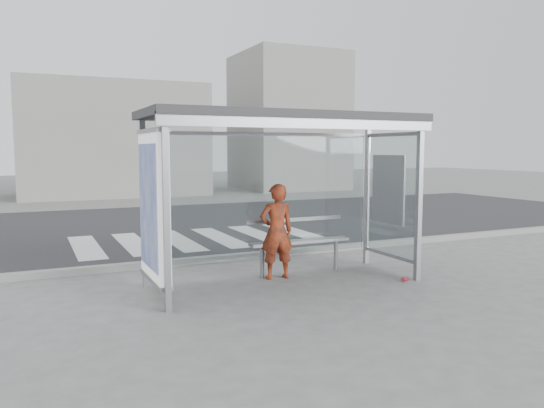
{
  "coord_description": "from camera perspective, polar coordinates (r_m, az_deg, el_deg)",
  "views": [
    {
      "loc": [
        -3.56,
        -7.24,
        2.07
      ],
      "look_at": [
        -0.13,
        0.2,
        1.23
      ],
      "focal_mm": 35.0,
      "sensor_mm": 36.0,
      "label": 1
    }
  ],
  "objects": [
    {
      "name": "crosswalk",
      "position": [
        12.44,
        -7.82,
        -3.75
      ],
      "size": [
        5.55,
        3.0,
        0.0
      ],
      "color": "silver",
      "rests_on": "ground"
    },
    {
      "name": "curb",
      "position": [
        10.06,
        -3.55,
        -5.66
      ],
      "size": [
        30.0,
        0.18,
        0.12
      ],
      "primitive_type": "cube",
      "color": "gray",
      "rests_on": "ground"
    },
    {
      "name": "road",
      "position": [
        14.82,
        -10.64,
        -2.23
      ],
      "size": [
        30.0,
        10.0,
        0.01
      ],
      "primitive_type": "cube",
      "color": "#262628",
      "rests_on": "ground"
    },
    {
      "name": "person",
      "position": [
        8.49,
        0.49,
        -2.97
      ],
      "size": [
        0.59,
        0.42,
        1.53
      ],
      "primitive_type": "imported",
      "rotation": [
        0.0,
        0.0,
        3.04
      ],
      "color": "red",
      "rests_on": "ground"
    },
    {
      "name": "soda_can",
      "position": [
        8.7,
        14.11,
        -7.83
      ],
      "size": [
        0.15,
        0.12,
        0.07
      ],
      "primitive_type": "cylinder",
      "rotation": [
        0.0,
        1.57,
        0.36
      ],
      "color": "#D33E55",
      "rests_on": "ground"
    },
    {
      "name": "ground",
      "position": [
        8.33,
        1.37,
        -8.52
      ],
      "size": [
        80.0,
        80.0,
        0.0
      ],
      "primitive_type": "plane",
      "color": "#61615E",
      "rests_on": "ground"
    },
    {
      "name": "building_center",
      "position": [
        25.49,
        -16.86,
        6.6
      ],
      "size": [
        8.0,
        5.0,
        5.0
      ],
      "primitive_type": "cube",
      "color": "gray",
      "rests_on": "ground"
    },
    {
      "name": "building_right",
      "position": [
        28.23,
        1.7,
        8.79
      ],
      "size": [
        5.0,
        5.0,
        7.0
      ],
      "primitive_type": "cube",
      "color": "gray",
      "rests_on": "ground"
    },
    {
      "name": "bus_shelter",
      "position": [
        7.96,
        -1.2,
        5.25
      ],
      "size": [
        4.25,
        1.65,
        2.62
      ],
      "color": "gray",
      "rests_on": "ground"
    },
    {
      "name": "bench",
      "position": [
        8.88,
        2.97,
        -4.01
      ],
      "size": [
        1.78,
        0.32,
        0.92
      ],
      "color": "gray",
      "rests_on": "ground"
    }
  ]
}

